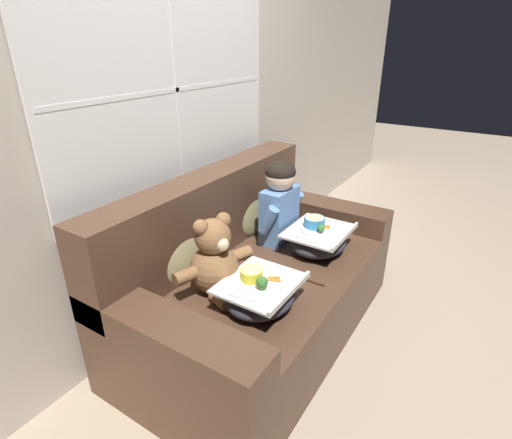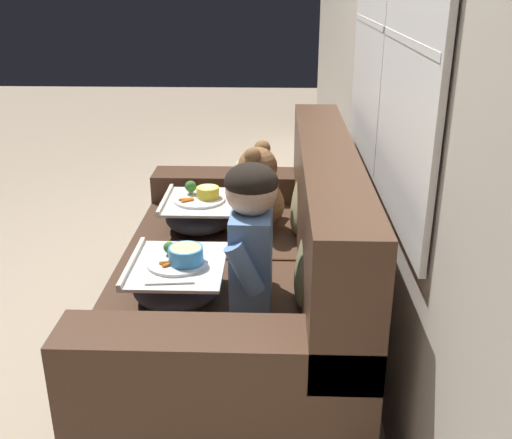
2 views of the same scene
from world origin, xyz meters
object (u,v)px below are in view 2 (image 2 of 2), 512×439
lap_tray_teddy (200,213)px  throw_pillow_behind_child (312,259)px  couch (251,286)px  lap_tray_child (178,279)px  throw_pillow_behind_teddy (304,196)px  child_figure (251,228)px  teddy_bear (256,194)px

lap_tray_teddy → throw_pillow_behind_child: bearing=36.3°
couch → throw_pillow_behind_child: (0.34, 0.24, 0.30)m
throw_pillow_behind_child → lap_tray_teddy: (-0.68, -0.50, -0.09)m
throw_pillow_behind_child → lap_tray_child: throw_pillow_behind_child is taller
couch → lap_tray_teddy: couch is taller
throw_pillow_behind_teddy → lap_tray_child: throw_pillow_behind_teddy is taller
throw_pillow_behind_teddy → lap_tray_teddy: 0.51m
lap_tray_child → child_figure: bearing=90.1°
child_figure → lap_tray_child: (0.00, -0.28, -0.21)m
teddy_bear → lap_tray_child: bearing=-21.8°
throw_pillow_behind_teddy → teddy_bear: (-0.00, -0.23, 0.01)m
child_figure → throw_pillow_behind_child: bearing=90.0°
teddy_bear → throw_pillow_behind_child: bearing=18.4°
lap_tray_child → lap_tray_teddy: 0.68m
couch → throw_pillow_behind_child: couch is taller
teddy_bear → child_figure: bearing=0.4°
couch → lap_tray_child: 0.47m
throw_pillow_behind_teddy → teddy_bear: bearing=-90.5°
lap_tray_child → lap_tray_teddy: size_ratio=1.04×
throw_pillow_behind_child → teddy_bear: bearing=-161.6°
lap_tray_teddy → teddy_bear: bearing=90.2°
throw_pillow_behind_teddy → throw_pillow_behind_child: bearing=0.0°
couch → lap_tray_child: (0.34, -0.26, 0.21)m
teddy_bear → lap_tray_teddy: teddy_bear is taller
couch → child_figure: (0.34, 0.02, 0.42)m
throw_pillow_behind_child → lap_tray_teddy: bearing=-143.7°
throw_pillow_behind_teddy → child_figure: child_figure is taller
throw_pillow_behind_child → lap_tray_child: bearing=-90.0°
child_figure → lap_tray_teddy: 0.76m
child_figure → teddy_bear: (-0.68, -0.00, -0.11)m
couch → lap_tray_teddy: 0.47m
throw_pillow_behind_child → throw_pillow_behind_teddy: (-0.67, 0.00, -0.00)m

